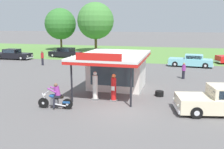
# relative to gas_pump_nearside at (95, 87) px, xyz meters

# --- Properties ---
(ground_plane) EXTENTS (300.00, 300.00, 0.00)m
(ground_plane) POSITION_rel_gas_pump_nearside_xyz_m (2.07, -1.38, -0.88)
(ground_plane) COLOR #5B5959
(grass_verge_strip) EXTENTS (120.00, 24.00, 0.01)m
(grass_verge_strip) POSITION_rel_gas_pump_nearside_xyz_m (2.07, 28.62, -0.88)
(grass_verge_strip) COLOR #56843D
(grass_verge_strip) RESTS_ON ground
(service_station_kiosk) EXTENTS (4.79, 6.94, 3.29)m
(service_station_kiosk) POSITION_rel_gas_pump_nearside_xyz_m (0.64, 3.31, 0.77)
(service_station_kiosk) COLOR silver
(service_station_kiosk) RESTS_ON ground
(gas_pump_nearside) EXTENTS (0.44, 0.44, 1.93)m
(gas_pump_nearside) POSITION_rel_gas_pump_nearside_xyz_m (0.00, 0.00, 0.00)
(gas_pump_nearside) COLOR slate
(gas_pump_nearside) RESTS_ON ground
(gas_pump_offside) EXTENTS (0.44, 0.44, 1.83)m
(gas_pump_offside) POSITION_rel_gas_pump_nearside_xyz_m (1.28, -0.00, -0.05)
(gas_pump_offside) COLOR slate
(gas_pump_offside) RESTS_ON ground
(motorcycle_with_rider) EXTENTS (2.15, 0.70, 1.58)m
(motorcycle_with_rider) POSITION_rel_gas_pump_nearside_xyz_m (-1.71, -2.32, -0.23)
(motorcycle_with_rider) COLOR black
(motorcycle_with_rider) RESTS_ON ground
(parked_car_back_row_centre_right) EXTENTS (5.30, 2.20, 1.46)m
(parked_car_back_row_centre_right) POSITION_rel_gas_pump_nearside_xyz_m (6.85, 15.44, -0.21)
(parked_car_back_row_centre_right) COLOR #7AC6D1
(parked_car_back_row_centre_right) RESTS_ON ground
(parked_car_back_row_left) EXTENTS (5.08, 2.41, 1.43)m
(parked_car_back_row_left) POSITION_rel_gas_pump_nearside_xyz_m (-4.84, 19.13, -0.22)
(parked_car_back_row_left) COLOR #2D844C
(parked_car_back_row_left) RESTS_ON ground
(parked_car_back_row_far_right) EXTENTS (5.44, 1.93, 1.47)m
(parked_car_back_row_far_right) POSITION_rel_gas_pump_nearside_xyz_m (-17.75, 15.54, -0.21)
(parked_car_back_row_far_right) COLOR black
(parked_car_back_row_far_right) RESTS_ON ground
(parked_car_back_row_centre) EXTENTS (5.39, 2.46, 1.47)m
(parked_car_back_row_centre) POSITION_rel_gas_pump_nearside_xyz_m (-11.31, 19.33, -0.20)
(parked_car_back_row_centre) COLOR black
(parked_car_back_row_centre) RESTS_ON ground
(bystander_leaning_by_kiosk) EXTENTS (0.34, 0.34, 1.75)m
(bystander_leaning_by_kiosk) POSITION_rel_gas_pump_nearside_xyz_m (-10.84, 11.81, 0.05)
(bystander_leaning_by_kiosk) COLOR black
(bystander_leaning_by_kiosk) RESTS_ON ground
(bystander_standing_back_lot) EXTENTS (0.34, 0.34, 1.52)m
(bystander_standing_back_lot) POSITION_rel_gas_pump_nearside_xyz_m (5.86, 8.21, -0.09)
(bystander_standing_back_lot) COLOR black
(bystander_standing_back_lot) RESTS_ON ground
(tree_oak_left) EXTENTS (6.60, 6.60, 8.89)m
(tree_oak_left) POSITION_rel_gas_pump_nearside_xyz_m (-9.21, 28.03, 4.60)
(tree_oak_left) COLOR brown
(tree_oak_left) RESTS_ON ground
(tree_oak_far_right) EXTENTS (5.88, 5.88, 7.98)m
(tree_oak_far_right) POSITION_rel_gas_pump_nearside_xyz_m (-16.39, 28.43, 4.08)
(tree_oak_far_right) COLOR brown
(tree_oak_far_right) RESTS_ON ground
(spare_tire_stack) EXTENTS (0.60, 0.60, 0.36)m
(spare_tire_stack) POSITION_rel_gas_pump_nearside_xyz_m (4.12, 1.93, -0.70)
(spare_tire_stack) COLOR black
(spare_tire_stack) RESTS_ON ground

